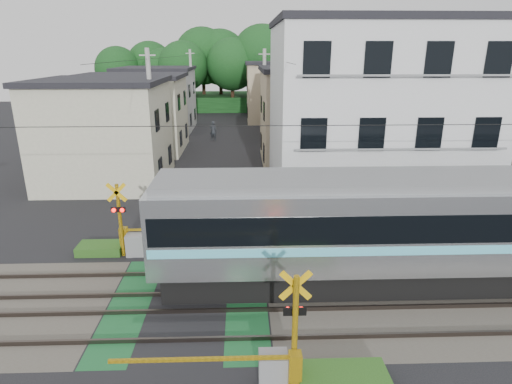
{
  "coord_description": "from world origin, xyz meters",
  "views": [
    {
      "loc": [
        1.79,
        -12.11,
        7.82
      ],
      "look_at": [
        2.37,
        5.0,
        2.16
      ],
      "focal_mm": 30.0,
      "sensor_mm": 36.0,
      "label": 1
    }
  ],
  "objects_px": {
    "apartment_block": "(373,117)",
    "pedestrian": "(213,131)",
    "crossing_signal_near": "(277,362)",
    "crossing_signal_far": "(133,238)"
  },
  "relations": [
    {
      "from": "apartment_block",
      "to": "pedestrian",
      "type": "height_order",
      "value": "apartment_block"
    },
    {
      "from": "crossing_signal_near",
      "to": "apartment_block",
      "type": "xyz_separation_m",
      "value": [
        5.91,
        13.15,
        3.94
      ]
    },
    {
      "from": "pedestrian",
      "to": "apartment_block",
      "type": "bearing_deg",
      "value": 134.15
    },
    {
      "from": "crossing_signal_far",
      "to": "apartment_block",
      "type": "relative_size",
      "value": 0.46
    },
    {
      "from": "crossing_signal_near",
      "to": "pedestrian",
      "type": "height_order",
      "value": "crossing_signal_near"
    },
    {
      "from": "crossing_signal_far",
      "to": "pedestrian",
      "type": "distance_m",
      "value": 23.22
    },
    {
      "from": "apartment_block",
      "to": "pedestrian",
      "type": "bearing_deg",
      "value": 118.23
    },
    {
      "from": "crossing_signal_near",
      "to": "pedestrian",
      "type": "bearing_deg",
      "value": 96.32
    },
    {
      "from": "crossing_signal_near",
      "to": "crossing_signal_far",
      "type": "height_order",
      "value": "same"
    },
    {
      "from": "apartment_block",
      "to": "pedestrian",
      "type": "xyz_separation_m",
      "value": [
        -9.29,
        17.31,
        -3.76
      ]
    }
  ]
}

